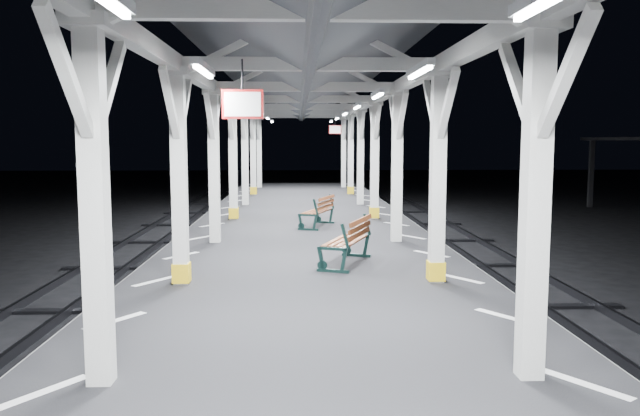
{
  "coord_description": "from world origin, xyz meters",
  "views": [
    {
      "loc": [
        -0.18,
        -7.62,
        3.23
      ],
      "look_at": [
        0.16,
        1.87,
        2.2
      ],
      "focal_mm": 35.0,
      "sensor_mm": 36.0,
      "label": 1
    }
  ],
  "objects": [
    {
      "name": "hazard_stripes_left",
      "position": [
        -2.45,
        0.0,
        1.0
      ],
      "size": [
        1.0,
        48.0,
        0.01
      ],
      "primitive_type": "cube",
      "color": "silver",
      "rests_on": "platform"
    },
    {
      "name": "bench_far",
      "position": [
        0.39,
        8.37,
        1.43
      ],
      "size": [
        1.0,
        1.58,
        0.8
      ],
      "rotation": [
        0.0,
        0.0,
        -0.34
      ],
      "color": "#132D2A",
      "rests_on": "platform"
    },
    {
      "name": "platform",
      "position": [
        0.0,
        0.0,
        0.5
      ],
      "size": [
        6.0,
        50.0,
        1.0
      ],
      "primitive_type": "cube",
      "color": "black",
      "rests_on": "ground"
    },
    {
      "name": "ground",
      "position": [
        0.0,
        0.0,
        0.0
      ],
      "size": [
        120.0,
        120.0,
        0.0
      ],
      "primitive_type": "plane",
      "color": "black",
      "rests_on": "ground"
    },
    {
      "name": "canopy",
      "position": [
        0.0,
        -0.02,
        4.56
      ],
      "size": [
        5.4,
        49.0,
        4.65
      ],
      "color": "silver",
      "rests_on": "platform"
    },
    {
      "name": "hazard_stripes_right",
      "position": [
        2.45,
        0.0,
        1.0
      ],
      "size": [
        1.0,
        48.0,
        0.01
      ],
      "primitive_type": "cube",
      "color": "silver",
      "rests_on": "platform"
    },
    {
      "name": "bench_mid",
      "position": [
        0.76,
        3.43,
        1.46
      ],
      "size": [
        1.09,
        1.68,
        0.86
      ],
      "rotation": [
        0.0,
        0.0,
        -0.36
      ],
      "color": "#132D2A",
      "rests_on": "platform"
    }
  ]
}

